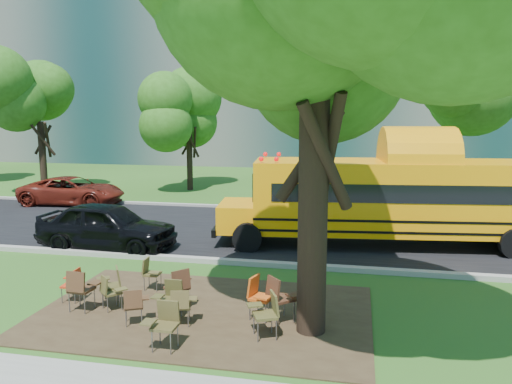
% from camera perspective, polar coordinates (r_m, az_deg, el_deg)
% --- Properties ---
extents(ground, '(160.00, 160.00, 0.00)m').
position_cam_1_polar(ground, '(11.76, -9.95, -12.17)').
color(ground, '#264816').
rests_on(ground, ground).
extents(dirt_patch, '(7.00, 4.50, 0.03)m').
position_cam_1_polar(dirt_patch, '(11.00, -5.95, -13.53)').
color(dirt_patch, '#382819').
rests_on(dirt_patch, ground).
extents(asphalt_road, '(80.00, 8.00, 0.04)m').
position_cam_1_polar(asphalt_road, '(18.16, -1.84, -4.39)').
color(asphalt_road, black).
rests_on(asphalt_road, ground).
extents(kerb_near, '(80.00, 0.25, 0.14)m').
position_cam_1_polar(kerb_near, '(14.41, -5.56, -7.78)').
color(kerb_near, gray).
rests_on(kerb_near, ground).
extents(kerb_far, '(80.00, 0.25, 0.14)m').
position_cam_1_polar(kerb_far, '(22.06, 0.63, -1.85)').
color(kerb_far, gray).
rests_on(kerb_far, ground).
extents(building_main, '(38.00, 16.00, 22.00)m').
position_cam_1_polar(building_main, '(48.22, -3.23, 17.06)').
color(building_main, slate).
rests_on(building_main, ground).
extents(bg_tree_0, '(5.20, 5.20, 7.18)m').
position_cam_1_polar(bg_tree_0, '(28.23, -23.53, 8.97)').
color(bg_tree_0, black).
rests_on(bg_tree_0, ground).
extents(bg_tree_2, '(4.80, 4.80, 6.62)m').
position_cam_1_polar(bg_tree_2, '(27.72, -7.71, 8.90)').
color(bg_tree_2, black).
rests_on(bg_tree_2, ground).
extents(bg_tree_3, '(5.60, 5.60, 7.84)m').
position_cam_1_polar(bg_tree_3, '(24.50, 21.06, 10.30)').
color(bg_tree_3, black).
rests_on(bg_tree_3, ground).
extents(main_tree, '(7.20, 7.20, 9.26)m').
position_cam_1_polar(main_tree, '(9.35, 6.88, 17.69)').
color(main_tree, black).
rests_on(main_tree, ground).
extents(school_bus, '(11.42, 3.72, 2.74)m').
position_cam_1_polar(school_bus, '(16.46, 17.36, -0.62)').
color(school_bus, orange).
rests_on(school_bus, ground).
extents(chair_0, '(0.63, 0.55, 0.94)m').
position_cam_1_polar(chair_0, '(11.40, -19.39, -10.14)').
color(chair_0, '#482D19').
rests_on(chair_0, ground).
extents(chair_1, '(0.68, 0.53, 0.79)m').
position_cam_1_polar(chair_1, '(11.31, -16.37, -10.66)').
color(chair_1, brown).
rests_on(chair_1, ground).
extents(chair_2, '(0.53, 0.62, 0.78)m').
position_cam_1_polar(chair_2, '(10.46, -13.72, -12.22)').
color(chair_2, '#4C2E1B').
rests_on(chair_2, ground).
extents(chair_3, '(0.54, 0.48, 0.83)m').
position_cam_1_polar(chair_3, '(10.62, -9.73, -11.58)').
color(chair_3, '#48421F').
rests_on(chair_3, ground).
extents(chair_4, '(0.54, 0.57, 0.79)m').
position_cam_1_polar(chair_4, '(10.24, -8.48, -12.48)').
color(chair_4, brown).
rests_on(chair_4, ground).
extents(chair_5, '(0.58, 0.52, 0.89)m').
position_cam_1_polar(chair_5, '(9.36, -10.43, -14.24)').
color(chair_5, '#4E4421').
rests_on(chair_5, ground).
extents(chair_6, '(0.71, 0.61, 0.90)m').
position_cam_1_polar(chair_6, '(9.64, 1.32, -13.34)').
color(chair_6, '#4E4821').
rests_on(chair_6, ground).
extents(chair_7, '(0.83, 0.66, 0.97)m').
position_cam_1_polar(chair_7, '(10.27, 2.72, -11.64)').
color(chair_7, '#482919').
rests_on(chair_7, ground).
extents(chair_8, '(0.49, 0.51, 0.78)m').
position_cam_1_polar(chair_8, '(12.10, -20.15, -9.58)').
color(chair_8, red).
rests_on(chair_8, ground).
extents(chair_9, '(0.72, 0.58, 0.87)m').
position_cam_1_polar(chair_9, '(11.63, -16.08, -9.83)').
color(chair_9, '#4C4521').
rests_on(chair_9, ground).
extents(chair_10, '(0.48, 0.51, 0.79)m').
position_cam_1_polar(chair_10, '(12.35, -12.01, -8.80)').
color(chair_10, brown).
rests_on(chair_10, ground).
extents(chair_11, '(0.63, 0.79, 0.92)m').
position_cam_1_polar(chair_11, '(11.07, -8.77, -10.36)').
color(chair_11, '#502D1C').
rests_on(chair_11, ground).
extents(chair_12, '(0.55, 0.71, 0.92)m').
position_cam_1_polar(chair_12, '(10.41, 0.31, -11.53)').
color(chair_12, '#C95215').
rests_on(chair_12, ground).
extents(black_car, '(4.43, 1.95, 1.49)m').
position_cam_1_polar(black_car, '(16.30, -16.67, -3.71)').
color(black_car, black).
rests_on(black_car, ground).
extents(bg_car_red, '(4.88, 2.57, 1.31)m').
position_cam_1_polar(bg_car_red, '(24.70, -20.24, 0.13)').
color(bg_car_red, '#59170F').
rests_on(bg_car_red, ground).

